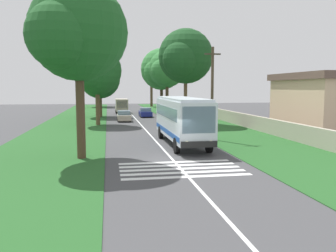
# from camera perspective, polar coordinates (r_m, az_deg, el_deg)

# --- Properties ---
(ground) EXTENTS (160.00, 160.00, 0.00)m
(ground) POSITION_cam_1_polar(r_m,az_deg,el_deg) (22.66, 0.58, -5.27)
(ground) COLOR #424244
(grass_verge_left) EXTENTS (120.00, 8.00, 0.04)m
(grass_verge_left) POSITION_cam_1_polar(r_m,az_deg,el_deg) (37.37, -16.12, -0.95)
(grass_verge_left) COLOR #235623
(grass_verge_left) RESTS_ON ground
(grass_verge_right) EXTENTS (120.00, 8.00, 0.04)m
(grass_verge_right) POSITION_cam_1_polar(r_m,az_deg,el_deg) (39.07, 8.53, -0.47)
(grass_verge_right) COLOR #235623
(grass_verge_right) RESTS_ON ground
(centre_line) EXTENTS (110.00, 0.16, 0.01)m
(centre_line) POSITION_cam_1_polar(r_m,az_deg,el_deg) (37.34, -3.52, -0.75)
(centre_line) COLOR silver
(centre_line) RESTS_ON ground
(coach_bus) EXTENTS (11.16, 2.62, 3.73)m
(coach_bus) POSITION_cam_1_polar(r_m,az_deg,el_deg) (28.11, 2.18, 1.37)
(coach_bus) COLOR silver
(coach_bus) RESTS_ON ground
(zebra_crossing) EXTENTS (4.05, 6.80, 0.01)m
(zebra_crossing) POSITION_cam_1_polar(r_m,az_deg,el_deg) (19.86, 2.09, -6.91)
(zebra_crossing) COLOR silver
(zebra_crossing) RESTS_ON ground
(trailing_car_0) EXTENTS (4.30, 1.78, 1.43)m
(trailing_car_0) POSITION_cam_1_polar(r_m,az_deg,el_deg) (48.31, -7.14, 1.58)
(trailing_car_0) COLOR #B7A893
(trailing_car_0) RESTS_ON ground
(trailing_car_1) EXTENTS (4.30, 1.78, 1.43)m
(trailing_car_1) POSITION_cam_1_polar(r_m,az_deg,el_deg) (55.12, -3.68, 2.18)
(trailing_car_1) COLOR navy
(trailing_car_1) RESTS_ON ground
(trailing_minibus_0) EXTENTS (6.00, 2.14, 2.53)m
(trailing_minibus_0) POSITION_cam_1_polar(r_m,az_deg,el_deg) (63.86, -7.53, 3.47)
(trailing_minibus_0) COLOR #BFB299
(trailing_minibus_0) RESTS_ON ground
(roadside_tree_left_0) EXTENTS (7.34, 6.15, 8.97)m
(roadside_tree_left_0) POSITION_cam_1_polar(r_m,az_deg,el_deg) (55.54, -11.10, 7.37)
(roadside_tree_left_0) COLOR brown
(roadside_tree_left_0) RESTS_ON grass_verge_left
(roadside_tree_left_1) EXTENTS (8.63, 7.29, 9.93)m
(roadside_tree_left_1) POSITION_cam_1_polar(r_m,az_deg,el_deg) (85.39, -11.02, 7.16)
(roadside_tree_left_1) COLOR #4C3826
(roadside_tree_left_1) RESTS_ON grass_verge_left
(roadside_tree_left_2) EXTENTS (7.10, 6.09, 10.95)m
(roadside_tree_left_2) POSITION_cam_1_polar(r_m,az_deg,el_deg) (23.08, -14.69, 14.15)
(roadside_tree_left_2) COLOR #4C3826
(roadside_tree_left_2) RESTS_ON grass_verge_left
(roadside_tree_left_3) EXTENTS (6.85, 5.81, 9.44)m
(roadside_tree_left_3) POSITION_cam_1_polar(r_m,az_deg,el_deg) (43.45, -11.55, 8.58)
(roadside_tree_left_3) COLOR brown
(roadside_tree_left_3) RESTS_ON grass_verge_left
(roadside_tree_right_0) EXTENTS (8.08, 6.66, 11.62)m
(roadside_tree_right_0) POSITION_cam_1_polar(r_m,az_deg,el_deg) (43.88, 2.62, 10.92)
(roadside_tree_right_0) COLOR brown
(roadside_tree_right_0) RESTS_ON grass_verge_right
(roadside_tree_right_1) EXTENTS (7.06, 5.70, 10.24)m
(roadside_tree_right_1) POSITION_cam_1_polar(r_m,az_deg,el_deg) (55.06, -0.33, 9.03)
(roadside_tree_right_1) COLOR #4C3826
(roadside_tree_right_1) RESTS_ON grass_verge_right
(roadside_tree_right_2) EXTENTS (8.81, 7.32, 11.40)m
(roadside_tree_right_2) POSITION_cam_1_polar(r_m,az_deg,el_deg) (63.43, -1.23, 8.95)
(roadside_tree_right_2) COLOR #3D2D1E
(roadside_tree_right_2) RESTS_ON grass_verge_right
(roadside_tree_right_3) EXTENTS (5.52, 4.70, 10.23)m
(roadside_tree_right_3) POSITION_cam_1_polar(r_m,az_deg,el_deg) (84.96, -2.80, 8.36)
(roadside_tree_right_3) COLOR #4C3826
(roadside_tree_right_3) RESTS_ON grass_verge_right
(utility_pole) EXTENTS (0.24, 1.40, 7.90)m
(utility_pole) POSITION_cam_1_polar(r_m,az_deg,el_deg) (30.51, 7.15, 5.45)
(utility_pole) COLOR #473828
(utility_pole) RESTS_ON grass_verge_right
(roadside_wall) EXTENTS (70.00, 0.40, 1.49)m
(roadside_wall) POSITION_cam_1_polar(r_m,az_deg,el_deg) (44.81, 10.68, 1.32)
(roadside_wall) COLOR #B2A893
(roadside_wall) RESTS_ON grass_verge_right
(roadside_building) EXTENTS (10.96, 6.96, 6.01)m
(roadside_building) POSITION_cam_1_polar(r_m,az_deg,el_deg) (39.50, 23.60, 3.57)
(roadside_building) COLOR beige
(roadside_building) RESTS_ON ground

